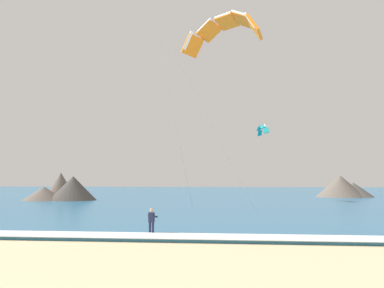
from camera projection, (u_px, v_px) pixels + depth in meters
name	position (u px, v px, depth m)	size (l,w,h in m)	color
sea	(224.00, 195.00, 81.82)	(200.00, 120.00, 0.20)	teal
surf_foam	(200.00, 236.00, 23.33)	(200.00, 2.38, 0.04)	white
surfboard	(151.00, 236.00, 24.81)	(0.73, 1.46, 0.09)	#E04C38
kitesurfer	(152.00, 221.00, 24.90)	(0.59, 0.59, 1.69)	#191E38
kite_primary	(224.00, 29.00, 31.04)	(7.21, 7.46, 14.69)	orange
kite_distant	(262.00, 129.00, 59.06)	(1.62, 4.21, 1.54)	teal
headland_right	(346.00, 189.00, 71.58)	(10.89, 11.69, 3.86)	#665B51
headland_left	(64.00, 190.00, 60.92)	(11.08, 8.08, 4.28)	#56514C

